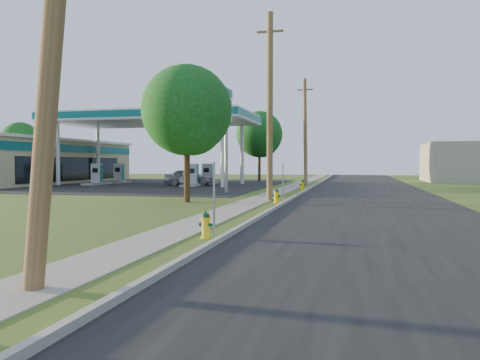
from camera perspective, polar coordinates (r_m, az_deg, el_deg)
name	(u,v)px	position (r m, az deg, el deg)	size (l,w,h in m)	color
ground_plane	(128,279)	(8.36, -13.48, -11.65)	(140.00, 140.00, 0.00)	#314A1E
road	(376,218)	(17.34, 16.29, -4.49)	(8.00, 120.00, 0.02)	black
curb	(266,213)	(17.61, 3.14, -4.09)	(0.15, 120.00, 0.15)	gray
sidewalk	(221,214)	(18.02, -2.35, -4.14)	(1.50, 120.00, 0.03)	gray
forecourt	(133,184)	(43.94, -12.91, -0.49)	(26.00, 28.00, 0.02)	black
utility_pole_mid	(270,106)	(24.77, 3.66, 9.01)	(1.40, 0.32, 9.80)	brown
utility_pole_far	(305,131)	(42.52, 7.96, 5.91)	(1.40, 0.32, 9.50)	brown
sign_post_near	(214,201)	(11.97, -3.18, -2.58)	(0.05, 0.04, 2.00)	gray
sign_post_mid	(283,182)	(23.49, 5.25, -0.28)	(0.05, 0.04, 2.00)	gray
sign_post_far	(307,176)	(35.59, 8.17, 0.53)	(0.05, 0.04, 2.00)	gray
gas_canopy	(153,119)	(43.21, -10.59, 7.29)	(18.18, 9.18, 6.40)	silver
fuel_pump_nw	(97,177)	(43.36, -17.06, 0.37)	(1.20, 3.20, 1.90)	gray
fuel_pump_ne	(193,178)	(39.51, -5.78, 0.29)	(1.20, 3.20, 1.90)	gray
fuel_pump_sw	(119,176)	(46.84, -14.55, 0.52)	(1.20, 3.20, 1.90)	gray
fuel_pump_se	(207,176)	(43.30, -4.01, 0.46)	(1.20, 3.20, 1.90)	gray
convenience_store	(29,161)	(49.81, -24.30, 2.11)	(10.40, 22.40, 4.25)	tan
price_pylon	(226,110)	(31.02, -1.71, 8.52)	(0.34, 2.04, 6.85)	gray
tree_verge	(188,114)	(23.53, -6.35, 8.04)	(4.52, 4.52, 6.85)	#342013
tree_lot	(260,136)	(49.88, 2.47, 5.38)	(4.93, 4.93, 7.48)	#342013
tree_back	(21,142)	(61.03, -25.15, 4.16)	(4.47, 4.47, 6.77)	#342013
hydrant_near	(206,225)	(12.28, -4.21, -5.50)	(0.37, 0.33, 0.72)	yellow
hydrant_mid	(276,196)	(22.84, 4.46, -1.96)	(0.38, 0.34, 0.73)	#FED400
hydrant_far	(303,185)	(33.37, 7.64, -0.61)	(0.43, 0.38, 0.82)	#F6C602
car_silver	(189,177)	(40.71, -6.19, 0.34)	(1.70, 4.23, 1.44)	#A4A6AB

